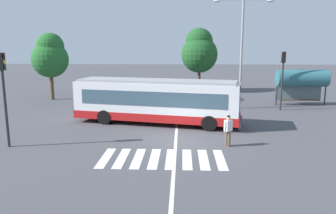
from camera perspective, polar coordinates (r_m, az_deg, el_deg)
name	(u,v)px	position (r m, az deg, el deg)	size (l,w,h in m)	color
ground_plane	(175,141)	(18.41, 1.27, -6.06)	(160.00, 160.00, 0.00)	#47474C
city_transit_bus	(157,101)	(22.26, -2.06, 1.08)	(11.84, 4.88, 3.06)	black
pedestrian_crossing_street	(228,129)	(17.52, 10.64, -3.83)	(0.48, 0.45, 1.72)	brown
parked_car_blue	(164,92)	(32.39, -0.72, 2.65)	(2.05, 4.59, 1.35)	black
parked_car_charcoal	(193,92)	(32.29, 4.44, 2.59)	(1.99, 4.56, 1.35)	black
parked_car_champagne	(217,92)	(33.10, 8.78, 2.70)	(1.90, 4.52, 1.35)	black
traffic_light_near_corner	(4,85)	(18.76, -27.20, 3.49)	(0.33, 0.32, 5.00)	#28282B
traffic_light_far_corner	(283,71)	(28.38, 19.70, 5.97)	(0.33, 0.32, 4.89)	#28282B
bus_stop_shelter	(302,79)	(31.67, 22.70, 4.65)	(4.51, 1.54, 3.25)	#28282B
twin_arm_street_lamp	(242,42)	(28.14, 13.00, 11.26)	(4.99, 0.32, 9.25)	#939399
background_tree_left	(50,56)	(34.31, -20.22, 8.55)	(3.61, 3.61, 6.66)	brown
background_tree_right	(199,51)	(38.24, 5.59, 9.92)	(4.26, 4.26, 7.46)	brown
crosswalk_painted_stripes	(163,159)	(15.62, -0.98, -9.16)	(5.97, 2.85, 0.01)	silver
lane_center_line	(176,132)	(20.33, 1.51, -4.43)	(0.16, 24.00, 0.01)	silver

